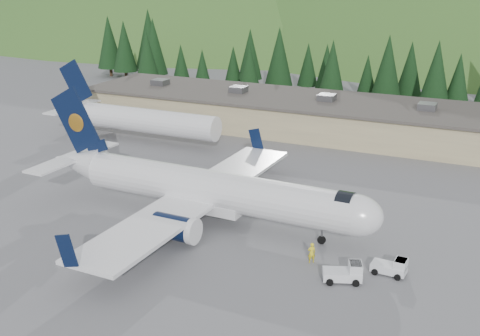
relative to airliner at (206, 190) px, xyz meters
name	(u,v)px	position (x,y,z in m)	size (l,w,h in m)	color
ground	(216,222)	(1.11, -0.03, -3.35)	(600.00, 600.00, 0.00)	#5D5D63
airliner	(206,190)	(0.00, 0.00, 0.00)	(37.83, 35.42, 12.58)	white
second_airliner	(133,118)	(-23.82, 21.97, -0.03)	(27.50, 11.00, 10.05)	white
baggage_tug_a	(346,273)	(16.43, -6.29, -2.59)	(3.54, 2.77, 1.70)	silver
baggage_tug_b	(392,267)	(19.71, -3.55, -2.66)	(2.99, 1.91, 1.55)	silver
terminal_building	(296,113)	(-3.90, 37.97, -0.73)	(71.00, 17.00, 6.10)	tan
ramp_worker	(312,253)	(12.80, -4.33, -2.40)	(0.69, 0.45, 1.90)	yellow
tree_line	(326,62)	(-6.22, 61.58, 4.00)	(112.22, 19.44, 14.30)	black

